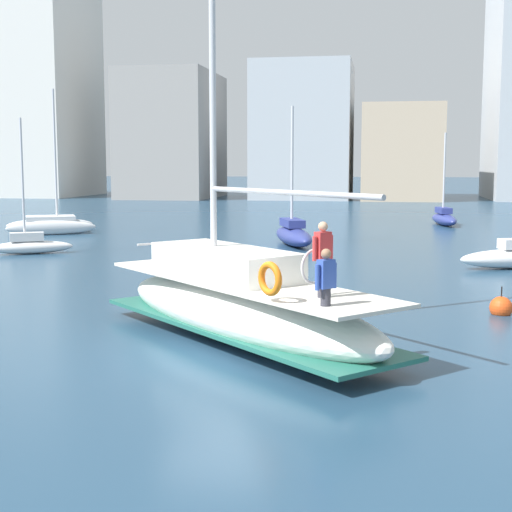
{
  "coord_description": "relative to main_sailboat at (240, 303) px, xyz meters",
  "views": [
    {
      "loc": [
        3.53,
        -15.63,
        4.26
      ],
      "look_at": [
        0.22,
        3.51,
        1.8
      ],
      "focal_mm": 52.36,
      "sensor_mm": 36.0,
      "label": 1
    }
  ],
  "objects": [
    {
      "name": "moored_cutter_right",
      "position": [
        -16.33,
        24.58,
        -0.3
      ],
      "size": [
        5.71,
        4.55,
        8.52
      ],
      "color": "silver",
      "rests_on": "ground"
    },
    {
      "name": "main_sailboat",
      "position": [
        0.0,
        0.0,
        0.0
      ],
      "size": [
        8.59,
        8.38,
        14.12
      ],
      "color": "white",
      "rests_on": "ground"
    },
    {
      "name": "moored_sloop_near",
      "position": [
        -1.23,
        20.69,
        -0.33
      ],
      "size": [
        3.21,
        5.88,
        7.08
      ],
      "color": "navy",
      "rests_on": "ground"
    },
    {
      "name": "moored_catamaran",
      "position": [
        7.34,
        34.59,
        -0.4
      ],
      "size": [
        1.96,
        4.98,
        6.21
      ],
      "color": "navy",
      "rests_on": "ground"
    },
    {
      "name": "moored_sloop_far",
      "position": [
        -12.85,
        14.99,
        -0.46
      ],
      "size": [
        3.71,
        2.6,
        6.25
      ],
      "color": "white",
      "rests_on": "ground"
    },
    {
      "name": "mooring_buoy",
      "position": [
        6.64,
        4.26,
        -0.73
      ],
      "size": [
        0.64,
        0.64,
        0.92
      ],
      "color": "#EA4C19",
      "rests_on": "ground"
    },
    {
      "name": "waterfront_buildings",
      "position": [
        1.15,
        71.95,
        9.65
      ],
      "size": [
        86.27,
        19.03,
        27.46
      ],
      "color": "silver",
      "rests_on": "ground"
    },
    {
      "name": "ground_plane",
      "position": [
        -0.16,
        -1.56,
        -0.92
      ],
      "size": [
        400.0,
        400.0,
        0.0
      ],
      "primitive_type": "plane",
      "color": "navy"
    }
  ]
}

